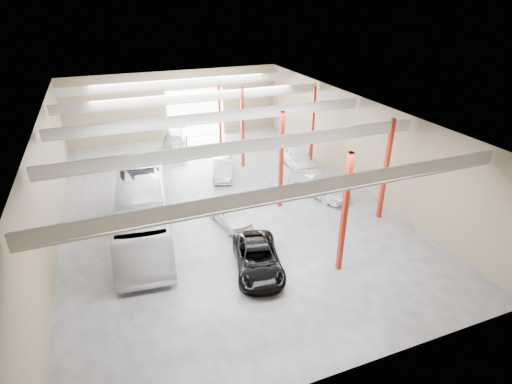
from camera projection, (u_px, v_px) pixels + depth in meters
depot_shell at (219, 136)px, 27.83m from camera, size 22.12×32.12×7.06m
coach_bus at (143, 207)px, 25.22m from camera, size 4.41×13.05×3.56m
black_sedan at (258, 258)px, 22.11m from camera, size 3.59×5.72×1.47m
car_row_a at (229, 213)px, 26.66m from camera, size 2.38×4.48×1.45m
car_row_b at (223, 168)px, 33.52m from camera, size 2.90×4.72×1.47m
car_row_c at (175, 143)px, 38.87m from camera, size 3.69×6.15×1.67m
car_right_near at (319, 185)px, 30.36m from camera, size 3.17×5.26×1.64m
car_right_far at (298, 158)px, 35.37m from camera, size 2.04×4.79×1.61m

